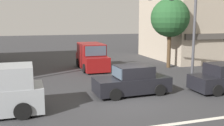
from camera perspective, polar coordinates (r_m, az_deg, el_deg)
ground_plane at (r=13.50m, az=3.58°, el=-7.99°), size 120.00×120.00×0.00m
lane_marking_stripe at (r=10.51m, az=10.73°, el=-13.28°), size 9.00×0.24×0.01m
building_right_corner at (r=29.61m, az=18.64°, el=8.58°), size 10.13×9.33×7.75m
street_tree at (r=22.61m, az=12.52°, el=9.54°), size 3.22×3.22×5.82m
utility_pole_far_right at (r=23.64m, az=16.84°, el=10.40°), size 1.40×0.22×8.92m
traffic_light_mast at (r=17.90m, az=14.81°, el=9.55°), size 4.86×0.71×6.20m
sedan_crossing_center at (r=14.38m, az=4.37°, el=-3.97°), size 4.15×1.98×1.58m
van_crossing_rightbound at (r=21.66m, az=-4.45°, el=1.32°), size 2.06×4.61×2.11m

